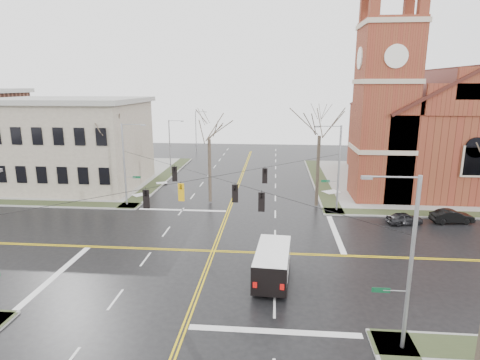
# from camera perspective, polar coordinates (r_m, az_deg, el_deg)

# --- Properties ---
(ground) EXTENTS (120.00, 120.00, 0.00)m
(ground) POSITION_cam_1_polar(r_m,az_deg,el_deg) (33.16, -3.82, -10.04)
(ground) COLOR black
(ground) RESTS_ON ground
(sidewalks) EXTENTS (80.00, 80.00, 0.17)m
(sidewalks) POSITION_cam_1_polar(r_m,az_deg,el_deg) (33.13, -3.82, -9.92)
(sidewalks) COLOR gray
(sidewalks) RESTS_ON ground
(road_markings) EXTENTS (100.00, 100.00, 0.01)m
(road_markings) POSITION_cam_1_polar(r_m,az_deg,el_deg) (33.16, -3.82, -10.03)
(road_markings) COLOR gold
(road_markings) RESTS_ON ground
(church) EXTENTS (24.28, 27.48, 27.50)m
(church) POSITION_cam_1_polar(r_m,az_deg,el_deg) (58.52, 25.17, 7.53)
(church) COLOR maroon
(church) RESTS_ON ground
(civic_building_a) EXTENTS (18.00, 14.00, 11.00)m
(civic_building_a) POSITION_cam_1_polar(r_m,az_deg,el_deg) (57.29, -23.02, 4.67)
(civic_building_a) COLOR gray
(civic_building_a) RESTS_ON ground
(signal_pole_ne) EXTENTS (2.75, 0.22, 9.00)m
(signal_pole_ne) POSITION_cam_1_polar(r_m,az_deg,el_deg) (42.83, 13.67, 1.97)
(signal_pole_ne) COLOR gray
(signal_pole_ne) RESTS_ON ground
(signal_pole_nw) EXTENTS (2.75, 0.22, 9.00)m
(signal_pole_nw) POSITION_cam_1_polar(r_m,az_deg,el_deg) (45.32, -15.95, 2.44)
(signal_pole_nw) COLOR gray
(signal_pole_nw) RESTS_ON ground
(signal_pole_se) EXTENTS (2.75, 0.22, 9.00)m
(signal_pole_se) POSITION_cam_1_polar(r_m,az_deg,el_deg) (21.30, 22.73, -10.47)
(signal_pole_se) COLOR gray
(signal_pole_se) RESTS_ON ground
(span_wires) EXTENTS (23.02, 23.02, 0.03)m
(span_wires) POSITION_cam_1_polar(r_m,az_deg,el_deg) (31.21, -4.00, 0.45)
(span_wires) COLOR black
(span_wires) RESTS_ON ground
(traffic_signals) EXTENTS (8.21, 8.26, 1.30)m
(traffic_signals) POSITION_cam_1_polar(r_m,az_deg,el_deg) (30.75, -4.17, -1.19)
(traffic_signals) COLOR black
(traffic_signals) RESTS_ON ground
(streetlight_north_a) EXTENTS (2.30, 0.20, 8.00)m
(streetlight_north_a) POSITION_cam_1_polar(r_m,az_deg,el_deg) (60.69, -9.83, 4.99)
(streetlight_north_a) COLOR gray
(streetlight_north_a) RESTS_ON ground
(streetlight_north_b) EXTENTS (2.30, 0.20, 8.00)m
(streetlight_north_b) POSITION_cam_1_polar(r_m,az_deg,el_deg) (80.03, -6.19, 7.12)
(streetlight_north_b) COLOR gray
(streetlight_north_b) RESTS_ON ground
(cargo_van) EXTENTS (2.69, 5.98, 2.21)m
(cargo_van) POSITION_cam_1_polar(r_m,az_deg,el_deg) (28.37, 4.68, -11.39)
(cargo_van) COLOR white
(cargo_van) RESTS_ON ground
(parked_car_a) EXTENTS (3.65, 2.12, 1.17)m
(parked_car_a) POSITION_cam_1_polar(r_m,az_deg,el_deg) (41.99, 22.36, -5.08)
(parked_car_a) COLOR black
(parked_car_a) RESTS_ON ground
(parked_car_b) EXTENTS (4.14, 1.90, 1.32)m
(parked_car_b) POSITION_cam_1_polar(r_m,az_deg,el_deg) (44.33, 27.92, -4.60)
(parked_car_b) COLOR black
(parked_car_b) RESTS_ON ground
(tree_nw_far) EXTENTS (4.00, 4.00, 11.37)m
(tree_nw_far) POSITION_cam_1_polar(r_m,az_deg,el_deg) (48.32, -18.06, 6.90)
(tree_nw_far) COLOR #362D22
(tree_nw_far) RESTS_ON ground
(tree_nw_near) EXTENTS (4.00, 4.00, 10.69)m
(tree_nw_near) POSITION_cam_1_polar(r_m,az_deg,el_deg) (44.50, -4.42, 6.38)
(tree_nw_near) COLOR #362D22
(tree_nw_near) RESTS_ON ground
(tree_ne) EXTENTS (4.00, 4.00, 11.61)m
(tree_ne) POSITION_cam_1_polar(r_m,az_deg,el_deg) (43.52, 11.25, 6.87)
(tree_ne) COLOR #362D22
(tree_ne) RESTS_ON ground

